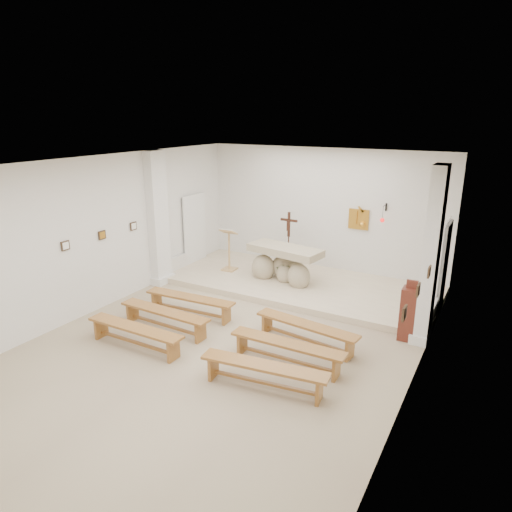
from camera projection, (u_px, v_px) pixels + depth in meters
The scene contains 29 objects.
ground at pixel (227, 342), 9.10m from camera, with size 7.00×10.00×0.00m, color tan.
wall_left at pixel (94, 236), 10.21m from camera, with size 0.02×10.00×3.50m, color silver.
wall_right at pixel (417, 293), 6.95m from camera, with size 0.02×10.00×3.50m, color silver.
wall_back at pixel (322, 212), 12.73m from camera, with size 7.00×0.02×3.50m, color silver.
ceiling at pixel (223, 165), 8.06m from camera, with size 7.00×10.00×0.02m, color silver.
sanctuary_platform at pixel (299, 284), 11.99m from camera, with size 6.98×3.00×0.15m, color beige.
pilaster_left at pixel (158, 219), 11.82m from camera, with size 0.26×0.55×3.50m, color white.
pilaster_right at pixel (431, 257), 8.67m from camera, with size 0.26×0.55×3.50m, color white.
gold_wall_relief at pixel (359, 219), 12.25m from camera, with size 0.55×0.04×0.55m, color gold.
sanctuary_lamp at pixel (383, 218), 11.66m from camera, with size 0.11×0.36×0.44m.
station_frame_left_front at pixel (65, 246), 9.54m from camera, with size 0.03×0.20×0.20m, color #382819.
station_frame_left_mid at pixel (102, 235), 10.38m from camera, with size 0.03×0.20×0.20m, color #382819.
station_frame_left_rear at pixel (133, 226), 11.21m from camera, with size 0.03×0.20×0.20m, color #382819.
station_frame_right_front at pixel (404, 313), 6.30m from camera, with size 0.03×0.20×0.20m, color #382819.
station_frame_right_mid at pixel (418, 290), 7.13m from camera, with size 0.03×0.20×0.20m, color #382819.
station_frame_right_rear at pixel (429, 272), 7.97m from camera, with size 0.03×0.20×0.20m, color #382819.
radiator_left at pixel (176, 265), 12.87m from camera, with size 0.10×0.85×0.52m, color silver.
radiator_right at pixel (432, 315), 9.67m from camera, with size 0.10×0.85×0.52m, color silver.
altar at pixel (284, 266), 11.96m from camera, with size 2.06×1.06×1.01m.
lectern at pixel (229, 249), 12.68m from camera, with size 0.46×0.39×1.22m.
crucifix_stand at pixel (289, 237), 12.54m from camera, with size 0.50×0.22×1.67m.
potted_plant at pixel (285, 272), 11.98m from camera, with size 0.43×0.37×0.48m, color #315421.
donation_pedestal at pixel (409, 314), 9.07m from camera, with size 0.35×0.35×1.27m.
bench_left_front at pixel (190, 301), 10.22m from camera, with size 2.18×0.48×0.46m.
bench_right_front at pixel (306, 329), 8.90m from camera, with size 2.19×0.61×0.46m.
bench_left_second at pixel (165, 315), 9.50m from camera, with size 2.17×0.40×0.46m.
bench_right_second at pixel (287, 348), 8.18m from camera, with size 2.17×0.37×0.46m.
bench_left_third at pixel (135, 332), 8.77m from camera, with size 2.16×0.35×0.46m.
bench_right_third at pixel (264, 371), 7.45m from camera, with size 2.19×0.62×0.46m.
Camera 1 is at (4.51, -6.85, 4.35)m, focal length 32.00 mm.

